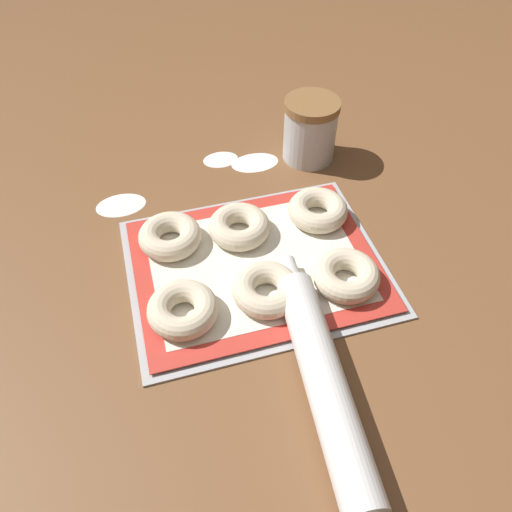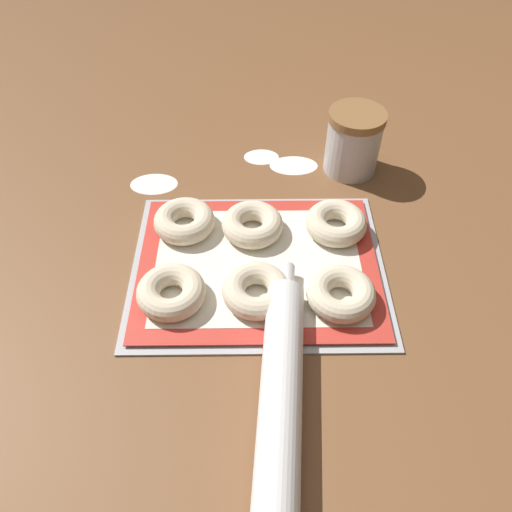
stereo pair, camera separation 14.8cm
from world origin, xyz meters
name	(u,v)px [view 1 (the left image)]	position (x,y,z in m)	size (l,w,h in m)	color
ground_plane	(248,262)	(0.00, 0.00, 0.00)	(2.80, 2.80, 0.00)	brown
baking_tray	(256,266)	(0.01, -0.02, 0.00)	(0.43, 0.34, 0.01)	#B2B5BA
baking_mat	(256,264)	(0.01, -0.02, 0.01)	(0.40, 0.32, 0.00)	red
bagel_front_left	(183,309)	(-0.13, -0.09, 0.03)	(0.11, 0.11, 0.04)	beige
bagel_front_center	(267,290)	(0.01, -0.09, 0.03)	(0.11, 0.11, 0.04)	beige
bagel_front_right	(346,275)	(0.14, -0.10, 0.03)	(0.11, 0.11, 0.04)	beige
bagel_back_left	(170,236)	(-0.12, 0.07, 0.03)	(0.11, 0.11, 0.04)	beige
bagel_back_center	(241,226)	(0.00, 0.06, 0.03)	(0.11, 0.11, 0.04)	beige
bagel_back_right	(318,210)	(0.15, 0.06, 0.03)	(0.11, 0.11, 0.04)	beige
flour_canister	(310,130)	(0.20, 0.25, 0.07)	(0.11, 0.11, 0.13)	silver
rolling_pin	(325,381)	(0.04, -0.26, 0.03)	(0.09, 0.44, 0.06)	silver
flour_patch_near	(255,162)	(0.09, 0.26, 0.00)	(0.10, 0.06, 0.00)	white
flour_patch_far	(221,159)	(0.02, 0.29, 0.00)	(0.07, 0.05, 0.00)	white
flour_patch_side	(121,205)	(-0.20, 0.21, 0.00)	(0.09, 0.07, 0.00)	white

